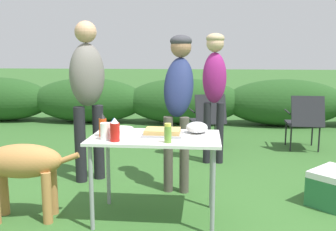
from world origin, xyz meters
The scene contains 18 objects.
ground_plane centered at (0.00, 0.00, 0.00)m, with size 60.00×60.00×0.00m, color #336028.
shrub_hedge centered at (0.00, 4.46, 0.46)m, with size 14.40×0.90×0.93m.
folding_table centered at (0.00, 0.00, 0.66)m, with size 1.10×0.64×0.74m.
food_tray centered at (0.06, 0.04, 0.77)m, with size 0.34×0.25×0.06m.
plate_stack centered at (-0.32, 0.10, 0.76)m, with size 0.22×0.22×0.04m, color white.
mixing_bowl centered at (0.35, 0.17, 0.79)m, with size 0.19×0.19×0.10m, color silver.
paper_cup_stack centered at (-0.39, -0.17, 0.81)m, with size 0.08×0.08×0.14m, color white.
mayo_bottle centered at (-0.34, -0.06, 0.82)m, with size 0.07×0.07×0.16m.
ketchup_bottle centered at (-0.30, -0.21, 0.83)m, with size 0.08×0.08×0.19m.
hot_sauce_bottle centered at (-0.44, -0.05, 0.83)m, with size 0.06×0.06×0.20m.
relish_jar centered at (0.13, -0.22, 0.82)m, with size 0.06×0.06×0.15m.
standing_person_in_dark_puffer centered at (0.14, 0.78, 1.05)m, with size 0.36×0.48×1.63m.
standing_person_in_olive_jacket centered at (-0.88, 0.93, 1.07)m, with size 0.48×0.46×1.78m.
standing_person_with_beanie centered at (0.54, 1.74, 1.09)m, with size 0.32×0.24×1.69m.
dog centered at (-1.20, -0.13, 0.50)m, with size 1.06×0.38×0.74m.
camp_chair_green_behind_table centered at (0.47, 2.58, 0.47)m, with size 0.59×0.68×0.83m.
camp_chair_near_hedge centered at (1.89, 2.53, 0.47)m, with size 0.50×0.60×0.83m.
cooler_box centered at (1.65, 0.47, 0.17)m, with size 0.56×0.57×0.34m.
Camera 1 is at (0.41, -3.09, 1.44)m, focal length 40.00 mm.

